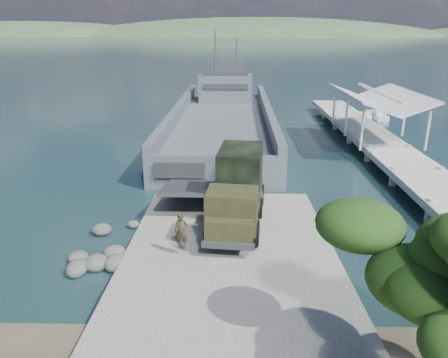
{
  "coord_description": "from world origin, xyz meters",
  "views": [
    {
      "loc": [
        -0.02,
        -19.11,
        10.56
      ],
      "look_at": [
        -0.42,
        6.0,
        1.82
      ],
      "focal_mm": 35.0,
      "sensor_mm": 36.0,
      "label": 1
    }
  ],
  "objects_px": {
    "landing_craft": "(223,127)",
    "sailboat_near": "(377,116)",
    "pier": "(378,135)",
    "sailboat_far": "(365,118)",
    "soldier": "(182,239)",
    "military_truck": "(238,189)"
  },
  "relations": [
    {
      "from": "pier",
      "to": "sailboat_near",
      "type": "distance_m",
      "value": 16.34
    },
    {
      "from": "sailboat_near",
      "to": "landing_craft",
      "type": "bearing_deg",
      "value": -156.14
    },
    {
      "from": "pier",
      "to": "sailboat_near",
      "type": "xyz_separation_m",
      "value": [
        4.9,
        15.54,
        -1.29
      ]
    },
    {
      "from": "landing_craft",
      "to": "pier",
      "type": "bearing_deg",
      "value": -22.16
    },
    {
      "from": "pier",
      "to": "sailboat_near",
      "type": "relative_size",
      "value": 7.67
    },
    {
      "from": "military_truck",
      "to": "soldier",
      "type": "xyz_separation_m",
      "value": [
        -2.64,
        -3.99,
        -0.99
      ]
    },
    {
      "from": "sailboat_near",
      "to": "sailboat_far",
      "type": "relative_size",
      "value": 0.94
    },
    {
      "from": "sailboat_near",
      "to": "military_truck",
      "type": "bearing_deg",
      "value": -122.55
    },
    {
      "from": "pier",
      "to": "landing_craft",
      "type": "relative_size",
      "value": 1.15
    },
    {
      "from": "military_truck",
      "to": "sailboat_far",
      "type": "bearing_deg",
      "value": 68.76
    },
    {
      "from": "pier",
      "to": "military_truck",
      "type": "xyz_separation_m",
      "value": [
        -12.62,
        -15.87,
        0.75
      ]
    },
    {
      "from": "pier",
      "to": "military_truck",
      "type": "bearing_deg",
      "value": -128.49
    },
    {
      "from": "pier",
      "to": "landing_craft",
      "type": "height_order",
      "value": "landing_craft"
    },
    {
      "from": "pier",
      "to": "sailboat_far",
      "type": "relative_size",
      "value": 7.17
    },
    {
      "from": "landing_craft",
      "to": "sailboat_near",
      "type": "distance_m",
      "value": 21.09
    },
    {
      "from": "soldier",
      "to": "sailboat_far",
      "type": "relative_size",
      "value": 0.28
    },
    {
      "from": "landing_craft",
      "to": "sailboat_far",
      "type": "distance_m",
      "value": 18.57
    },
    {
      "from": "landing_craft",
      "to": "sailboat_far",
      "type": "relative_size",
      "value": 6.21
    },
    {
      "from": "soldier",
      "to": "sailboat_near",
      "type": "relative_size",
      "value": 0.3
    },
    {
      "from": "military_truck",
      "to": "soldier",
      "type": "distance_m",
      "value": 4.89
    },
    {
      "from": "pier",
      "to": "sailboat_far",
      "type": "distance_m",
      "value": 14.15
    },
    {
      "from": "soldier",
      "to": "sailboat_far",
      "type": "height_order",
      "value": "sailboat_far"
    }
  ]
}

